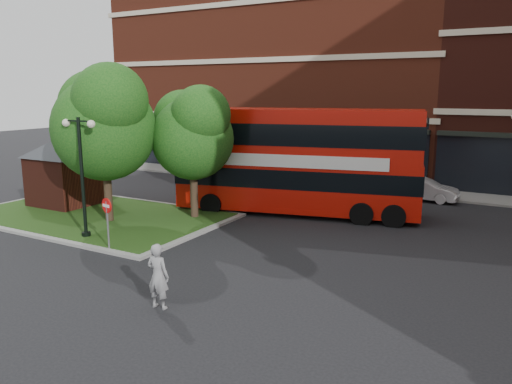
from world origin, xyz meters
The scene contains 14 objects.
ground centered at (0.00, 0.00, 0.00)m, with size 120.00×120.00×0.00m, color black.
pavement_far centered at (0.00, 16.50, 0.06)m, with size 44.00×3.00×0.12m, color slate.
terrace_far_left centered at (-8.00, 24.00, 7.00)m, with size 26.00×12.00×14.00m, color maroon.
traffic_island centered at (-8.00, 3.00, 0.07)m, with size 12.60×7.60×0.15m.
kiosk centered at (-11.00, 4.00, 2.32)m, with size 6.51×6.51×3.60m.
tree_island_west centered at (-6.60, 2.58, 4.79)m, with size 5.40×4.71×7.21m.
tree_island_east centered at (-3.58, 5.06, 4.24)m, with size 4.46×3.90×6.29m.
lamp_island centered at (-5.50, 0.20, 2.83)m, with size 1.72×0.36×5.00m.
lamp_far_left centered at (2.00, 14.50, 2.83)m, with size 1.72×0.36×5.00m.
bus centered at (0.17, 8.52, 2.97)m, with size 12.14×5.28×4.52m.
woman centered at (1.46, -3.50, 0.95)m, with size 0.69×0.45×1.89m, color gray.
car_silver centered at (-0.82, 14.50, 0.70)m, with size 1.66×4.12×1.40m, color silver.
car_white centered at (5.11, 14.65, 0.62)m, with size 1.32×3.78×1.25m, color silver.
no_entry_sign centered at (-3.50, -0.50, 1.48)m, with size 0.57×0.16×2.08m.
Camera 1 is at (10.28, -13.66, 6.04)m, focal length 35.00 mm.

